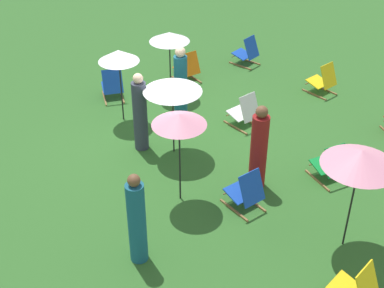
# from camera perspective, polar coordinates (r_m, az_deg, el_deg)

# --- Properties ---
(ground_plane) EXTENTS (40.00, 40.00, 0.00)m
(ground_plane) POSITION_cam_1_polar(r_m,az_deg,el_deg) (11.86, -3.07, 0.67)
(ground_plane) COLOR #2D6026
(deckchair_0) EXTENTS (0.59, 0.82, 0.83)m
(deckchair_0) POSITION_cam_1_polar(r_m,az_deg,el_deg) (13.90, 13.83, 6.62)
(deckchair_0) COLOR olive
(deckchair_0) RESTS_ON ground
(deckchair_1) EXTENTS (0.55, 0.80, 0.83)m
(deckchair_1) POSITION_cam_1_polar(r_m,az_deg,el_deg) (10.70, 14.58, -2.15)
(deckchair_1) COLOR olive
(deckchair_1) RESTS_ON ground
(deckchair_3) EXTENTS (0.68, 0.87, 0.83)m
(deckchair_3) POSITION_cam_1_polar(r_m,az_deg,el_deg) (13.39, -8.51, 6.19)
(deckchair_3) COLOR olive
(deckchair_3) RESTS_ON ground
(deckchair_4) EXTENTS (0.69, 0.87, 0.83)m
(deckchair_4) POSITION_cam_1_polar(r_m,az_deg,el_deg) (15.17, 5.89, 9.72)
(deckchair_4) COLOR olive
(deckchair_4) RESTS_ON ground
(deckchair_6) EXTENTS (0.51, 0.78, 0.83)m
(deckchair_6) POSITION_cam_1_polar(r_m,az_deg,el_deg) (14.14, -0.49, 8.09)
(deckchair_6) COLOR olive
(deckchair_6) RESTS_ON ground
(deckchair_8) EXTENTS (0.54, 0.80, 0.83)m
(deckchair_8) POSITION_cam_1_polar(r_m,az_deg,el_deg) (9.72, 5.78, -5.14)
(deckchair_8) COLOR olive
(deckchair_8) RESTS_ON ground
(deckchair_10) EXTENTS (0.58, 0.82, 0.83)m
(deckchair_10) POSITION_cam_1_polar(r_m,az_deg,el_deg) (12.15, 5.64, 3.42)
(deckchair_10) COLOR olive
(deckchair_10) RESTS_ON ground
(umbrella_0) EXTENTS (0.91, 0.91, 1.74)m
(umbrella_0) POSITION_cam_1_polar(r_m,az_deg,el_deg) (11.92, -7.86, 9.32)
(umbrella_0) COLOR black
(umbrella_0) RESTS_ON ground
(umbrella_1) EXTENTS (1.20, 1.20, 1.91)m
(umbrella_1) POSITION_cam_1_polar(r_m,az_deg,el_deg) (8.48, 17.59, -1.45)
(umbrella_1) COLOR black
(umbrella_1) RESTS_ON ground
(umbrella_2) EXTENTS (0.98, 0.98, 1.66)m
(umbrella_2) POSITION_cam_1_polar(r_m,az_deg,el_deg) (13.01, -2.43, 11.37)
(umbrella_2) COLOR black
(umbrella_2) RESTS_ON ground
(umbrella_3) EXTENTS (0.97, 0.97, 1.83)m
(umbrella_3) POSITION_cam_1_polar(r_m,az_deg,el_deg) (9.15, -1.38, 2.61)
(umbrella_3) COLOR black
(umbrella_3) RESTS_ON ground
(umbrella_4) EXTENTS (1.20, 1.20, 1.74)m
(umbrella_4) POSITION_cam_1_polar(r_m,az_deg,el_deg) (10.60, -2.10, 6.35)
(umbrella_4) COLOR black
(umbrella_4) RESTS_ON ground
(person_0) EXTENTS (0.34, 0.34, 1.70)m
(person_0) POSITION_cam_1_polar(r_m,az_deg,el_deg) (8.46, -5.92, -8.18)
(person_0) COLOR #195972
(person_0) RESTS_ON ground
(person_1) EXTENTS (0.34, 0.34, 1.78)m
(person_1) POSITION_cam_1_polar(r_m,az_deg,el_deg) (12.22, -1.22, 6.35)
(person_1) COLOR #195972
(person_1) RESTS_ON ground
(person_2) EXTENTS (0.41, 0.41, 1.75)m
(person_2) POSITION_cam_1_polar(r_m,az_deg,el_deg) (11.14, -5.58, 3.21)
(person_2) COLOR #333847
(person_2) RESTS_ON ground
(person_3) EXTENTS (0.46, 0.46, 1.76)m
(person_3) POSITION_cam_1_polar(r_m,az_deg,el_deg) (10.04, 7.15, -0.60)
(person_3) COLOR maroon
(person_3) RESTS_ON ground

